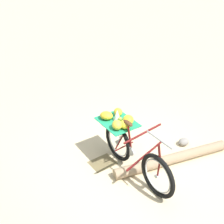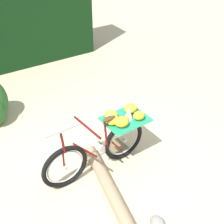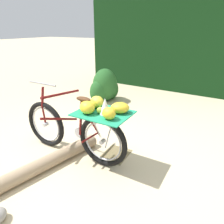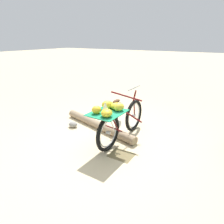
# 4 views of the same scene
# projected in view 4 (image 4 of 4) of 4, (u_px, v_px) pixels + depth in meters

# --- Properties ---
(ground_plane) EXTENTS (60.00, 60.00, 0.00)m
(ground_plane) POSITION_uv_depth(u_px,v_px,m) (119.00, 144.00, 4.06)
(ground_plane) COLOR beige
(bicycle) EXTENTS (0.71, 1.78, 1.03)m
(bicycle) POSITION_uv_depth(u_px,v_px,m) (119.00, 119.00, 3.98)
(bicycle) COLOR black
(bicycle) RESTS_ON ground_plane
(fallen_log) EXTENTS (2.21, 0.71, 0.19)m
(fallen_log) POSITION_uv_depth(u_px,v_px,m) (99.00, 125.00, 4.73)
(fallen_log) COLOR #9E8466
(fallen_log) RESTS_ON ground_plane
(path_stone) EXTENTS (0.22, 0.18, 0.14)m
(path_stone) POSITION_uv_depth(u_px,v_px,m) (73.00, 124.00, 4.82)
(path_stone) COLOR gray
(path_stone) RESTS_ON ground_plane
(leaf_litter_patch) EXTENTS (0.44, 0.36, 0.01)m
(leaf_litter_patch) POSITION_uv_depth(u_px,v_px,m) (121.00, 155.00, 3.68)
(leaf_litter_patch) COLOR olive
(leaf_litter_patch) RESTS_ON ground_plane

